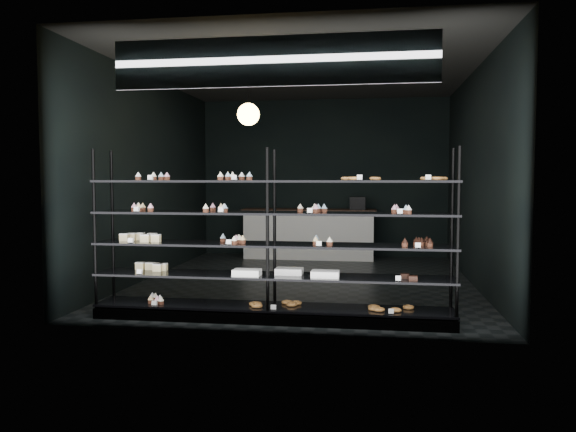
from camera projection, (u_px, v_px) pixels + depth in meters
The scene contains 5 objects.
room at pixel (306, 177), 8.57m from camera, with size 5.01×6.01×3.20m.
display_shelf at pixel (269, 264), 6.23m from camera, with size 4.00×0.50×1.91m.
signage at pixel (272, 61), 5.60m from camera, with size 3.30×0.05×0.50m.
pendant_lamp at pixel (248, 114), 7.58m from camera, with size 0.30×0.30×0.88m.
service_counter at pixel (310, 233), 11.14m from camera, with size 2.64×0.65×1.23m.
Camera 1 is at (1.01, -8.53, 1.57)m, focal length 35.00 mm.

